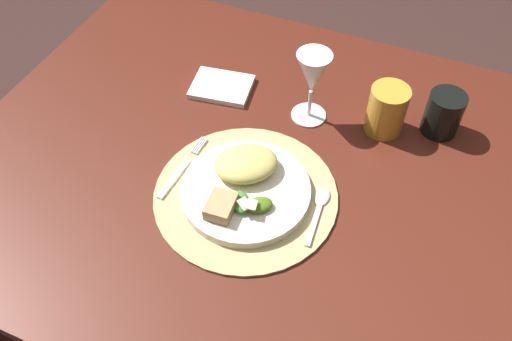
% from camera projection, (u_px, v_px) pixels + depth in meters
% --- Properties ---
extents(ground_plane, '(6.00, 6.00, 0.00)m').
position_uv_depth(ground_plane, '(263.00, 324.00, 1.63)').
color(ground_plane, '#37221E').
extents(dining_table, '(1.23, 0.96, 0.74)m').
position_uv_depth(dining_table, '(266.00, 199.00, 1.15)').
color(dining_table, '#4D1D13').
rests_on(dining_table, ground).
extents(placemat, '(0.35, 0.35, 0.01)m').
position_uv_depth(placemat, '(246.00, 195.00, 1.01)').
color(placemat, tan).
rests_on(placemat, dining_table).
extents(dinner_plate, '(0.24, 0.24, 0.02)m').
position_uv_depth(dinner_plate, '(246.00, 191.00, 1.01)').
color(dinner_plate, silver).
rests_on(dinner_plate, placemat).
extents(pasta_serving, '(0.15, 0.15, 0.04)m').
position_uv_depth(pasta_serving, '(246.00, 164.00, 1.01)').
color(pasta_serving, '#D9C966').
rests_on(pasta_serving, dinner_plate).
extents(salad_greens, '(0.09, 0.07, 0.03)m').
position_uv_depth(salad_greens, '(247.00, 203.00, 0.96)').
color(salad_greens, '#4C7519').
rests_on(salad_greens, dinner_plate).
extents(bread_piece, '(0.05, 0.06, 0.03)m').
position_uv_depth(bread_piece, '(221.00, 206.00, 0.96)').
color(bread_piece, tan).
rests_on(bread_piece, dinner_plate).
extents(fork, '(0.02, 0.17, 0.00)m').
position_uv_depth(fork, '(181.00, 170.00, 1.05)').
color(fork, silver).
rests_on(fork, placemat).
extents(spoon, '(0.03, 0.14, 0.01)m').
position_uv_depth(spoon, '(320.00, 206.00, 0.99)').
color(spoon, silver).
rests_on(spoon, placemat).
extents(napkin, '(0.14, 0.12, 0.01)m').
position_uv_depth(napkin, '(222.00, 87.00, 1.21)').
color(napkin, white).
rests_on(napkin, dining_table).
extents(wine_glass, '(0.08, 0.08, 0.16)m').
position_uv_depth(wine_glass, '(313.00, 76.00, 1.07)').
color(wine_glass, silver).
rests_on(wine_glass, dining_table).
extents(amber_tumbler, '(0.08, 0.08, 0.11)m').
position_uv_depth(amber_tumbler, '(387.00, 110.00, 1.09)').
color(amber_tumbler, gold).
rests_on(amber_tumbler, dining_table).
extents(dark_tumbler, '(0.08, 0.08, 0.09)m').
position_uv_depth(dark_tumbler, '(443.00, 114.00, 1.09)').
color(dark_tumbler, black).
rests_on(dark_tumbler, dining_table).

